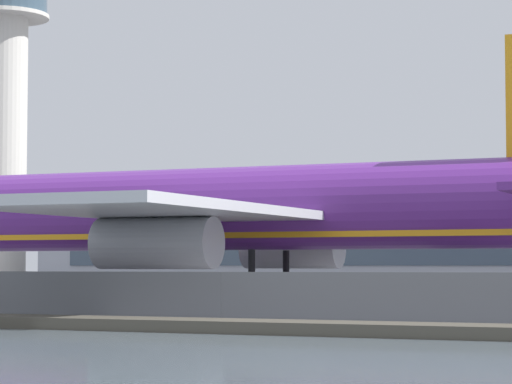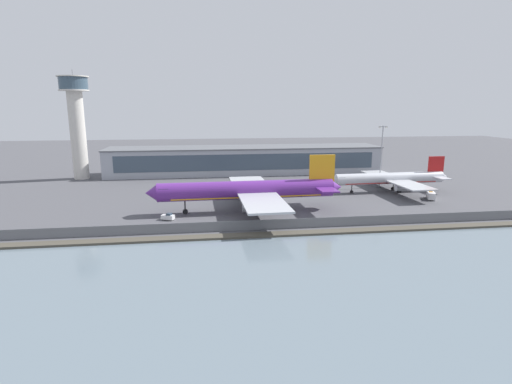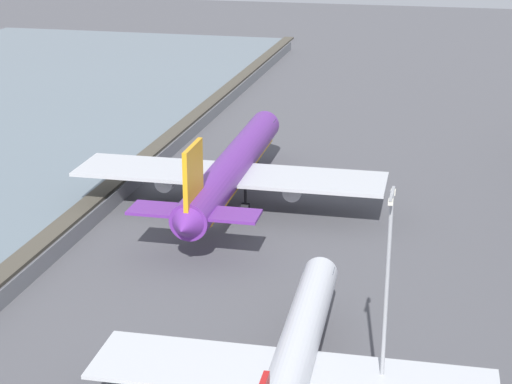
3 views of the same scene
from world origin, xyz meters
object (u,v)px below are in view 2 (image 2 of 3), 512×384
cargo_jet_purple (250,191)px  baggage_tug (168,217)px  control_tower (76,118)px  ops_van (431,195)px  apron_light_mast_apron_west (381,153)px  passenger_jet_silver (391,179)px

cargo_jet_purple → baggage_tug: (-21.71, -5.43, -5.08)m
control_tower → baggage_tug: bearing=-59.2°
cargo_jet_purple → ops_van: cargo_jet_purple is taller
apron_light_mast_apron_west → passenger_jet_silver: bearing=-87.2°
control_tower → apron_light_mast_apron_west: (110.28, -32.50, -11.84)m
cargo_jet_purple → apron_light_mast_apron_west: apron_light_mast_apron_west is taller
cargo_jet_purple → ops_van: size_ratio=9.61×
cargo_jet_purple → passenger_jet_silver: bearing=20.7°
baggage_tug → control_tower: (-38.69, 64.89, 23.17)m
control_tower → passenger_jet_silver: bearing=-20.1°
cargo_jet_purple → apron_light_mast_apron_west: (49.88, 26.97, 6.26)m
ops_van → apron_light_mast_apron_west: size_ratio=0.26×
control_tower → ops_van: bearing=-24.0°
ops_van → apron_light_mast_apron_west: apron_light_mast_apron_west is taller
baggage_tug → ops_van: size_ratio=0.64×
ops_van → baggage_tug: bearing=-171.2°
baggage_tug → cargo_jet_purple: bearing=14.0°
control_tower → apron_light_mast_apron_west: control_tower is taller
cargo_jet_purple → baggage_tug: size_ratio=15.10×
control_tower → cargo_jet_purple: bearing=-44.6°
ops_van → cargo_jet_purple: bearing=-173.2°
control_tower → apron_light_mast_apron_west: bearing=-16.4°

